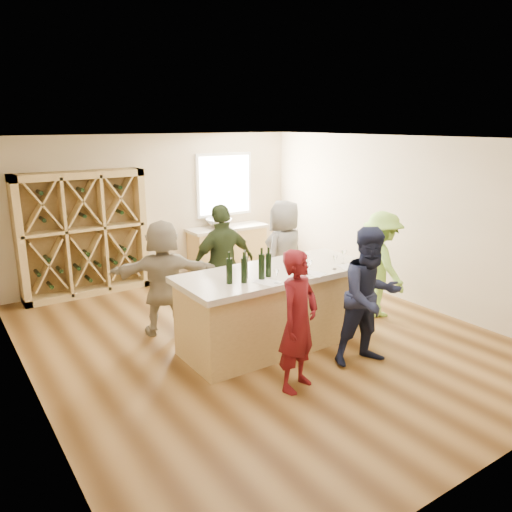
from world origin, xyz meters
TOP-DOWN VIEW (x-y plane):
  - floor at (0.00, 0.00)m, footprint 6.00×7.00m
  - ceiling at (0.00, 0.00)m, footprint 6.00×7.00m
  - wall_back at (0.00, 3.55)m, footprint 6.00×0.10m
  - wall_front at (0.00, -3.55)m, footprint 6.00×0.10m
  - wall_left at (-3.05, 0.00)m, footprint 0.10×7.00m
  - wall_right at (3.05, 0.00)m, footprint 0.10×7.00m
  - window_frame at (1.50, 3.47)m, footprint 1.30×0.06m
  - window_pane at (1.50, 3.44)m, footprint 1.18×0.01m
  - wine_rack at (-1.50, 3.27)m, footprint 2.20×0.45m
  - back_counter_base at (1.40, 3.20)m, footprint 1.60×0.58m
  - back_counter_top at (1.40, 3.20)m, footprint 1.70×0.62m
  - sink at (1.20, 3.20)m, footprint 0.54×0.54m
  - faucet at (1.20, 3.38)m, footprint 0.02×0.02m
  - tasting_counter_base at (0.06, -0.34)m, footprint 2.60×1.00m
  - tasting_counter_top at (0.06, -0.34)m, footprint 2.72×1.12m
  - wine_bottle_a at (-0.76, -0.48)m, footprint 0.08×0.08m
  - wine_bottle_b at (-0.59, -0.56)m, footprint 0.09×0.09m
  - wine_bottle_c at (-0.49, -0.43)m, footprint 0.09×0.09m
  - wine_bottle_d at (-0.33, -0.56)m, footprint 0.09×0.09m
  - wine_bottle_e at (-0.19, -0.52)m, footprint 0.09×0.09m
  - wine_glass_a at (-0.28, -0.81)m, footprint 0.08×0.08m
  - wine_glass_b at (0.30, -0.75)m, footprint 0.08×0.08m
  - wine_glass_c at (0.75, -0.75)m, footprint 0.09×0.09m
  - wine_glass_d at (0.46, -0.49)m, footprint 0.07×0.07m
  - wine_glass_e at (1.03, -0.62)m, footprint 0.09×0.09m
  - tasting_menu_a at (-0.34, -0.71)m, footprint 0.33×0.38m
  - tasting_menu_b at (0.37, -0.74)m, footprint 0.33×0.38m
  - tasting_menu_c at (0.97, -0.77)m, footprint 0.27×0.32m
  - person_near_left at (-0.42, -1.44)m, footprint 0.72×0.62m
  - person_near_right at (0.72, -1.44)m, footprint 0.95×0.65m
  - person_server at (2.10, -0.36)m, footprint 0.76×1.18m
  - person_far_mid at (-0.10, 0.81)m, footprint 1.09×0.57m
  - person_far_right at (1.02, 0.74)m, footprint 1.03×0.84m
  - person_far_left at (-1.04, 0.89)m, footprint 1.67×1.16m

SIDE VIEW (x-z plane):
  - floor at x=0.00m, z-range -0.10..0.00m
  - back_counter_base at x=1.40m, z-range 0.00..0.86m
  - tasting_counter_base at x=0.06m, z-range 0.00..1.00m
  - person_near_left at x=-0.42m, z-range 0.00..1.66m
  - person_server at x=2.10m, z-range 0.00..1.68m
  - person_far_left at x=-1.04m, z-range 0.00..1.70m
  - back_counter_top at x=1.40m, z-range 0.86..0.92m
  - person_near_right at x=0.72m, z-range 0.00..1.79m
  - person_far_right at x=1.02m, z-range 0.00..1.81m
  - person_far_mid at x=-0.10m, z-range 0.00..1.84m
  - sink at x=1.20m, z-range 0.92..1.11m
  - tasting_counter_top at x=0.06m, z-range 1.00..1.08m
  - faucet at x=1.20m, z-range 0.92..1.22m
  - tasting_menu_a at x=-0.34m, z-range 1.08..1.08m
  - tasting_menu_b at x=0.37m, z-range 1.08..1.08m
  - tasting_menu_c at x=0.97m, z-range 1.08..1.08m
  - wine_rack at x=-1.50m, z-range 0.00..2.20m
  - wine_glass_a at x=-0.28m, z-range 1.08..1.24m
  - wine_glass_d at x=0.46m, z-range 1.08..1.26m
  - wine_glass_c at x=0.75m, z-range 1.08..1.27m
  - wine_glass_b at x=0.30m, z-range 1.08..1.28m
  - wine_glass_e at x=1.03m, z-range 1.08..1.28m
  - wine_bottle_c at x=-0.49m, z-range 1.08..1.37m
  - wine_bottle_e at x=-0.19m, z-range 1.08..1.39m
  - wine_bottle_b at x=-0.59m, z-range 1.08..1.40m
  - wine_bottle_a at x=-0.76m, z-range 1.08..1.40m
  - wine_bottle_d at x=-0.33m, z-range 1.08..1.41m
  - wall_back at x=0.00m, z-range 0.00..2.80m
  - wall_front at x=0.00m, z-range 0.00..2.80m
  - wall_left at x=-3.05m, z-range 0.00..2.80m
  - wall_right at x=3.05m, z-range 0.00..2.80m
  - window_frame at x=1.50m, z-range 1.10..2.40m
  - window_pane at x=1.50m, z-range 1.16..2.34m
  - ceiling at x=0.00m, z-range 2.80..2.90m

